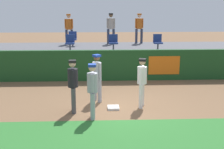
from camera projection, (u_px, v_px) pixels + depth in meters
ground_plane at (121, 108)px, 10.35m from camera, size 60.00×60.00×0.00m
grass_foreground_strip at (128, 140)px, 7.91m from camera, size 18.00×2.80×0.01m
first_base at (113, 108)px, 10.29m from camera, size 0.40×0.40×0.08m
player_fielder_home at (142, 79)px, 10.28m from camera, size 0.45×0.51×1.75m
player_runner_visitor at (92, 87)px, 9.22m from camera, size 0.34×0.50×1.77m
player_coach_visitor at (97, 75)px, 10.89m from camera, size 0.47×0.47×1.78m
player_umpire at (73, 82)px, 9.77m from camera, size 0.38×0.50×1.79m
field_wall at (115, 65)px, 14.06m from camera, size 18.00×0.26×1.48m
bleacher_platform at (113, 58)px, 16.58m from camera, size 18.00×4.80×1.24m
seat_front_center at (113, 41)px, 15.23m from camera, size 0.47×0.44×0.84m
seat_front_left at (70, 42)px, 15.14m from camera, size 0.45×0.44×0.84m
seat_front_right at (158, 41)px, 15.34m from camera, size 0.45×0.44×0.84m
seat_back_left at (73, 38)px, 16.88m from camera, size 0.46×0.44×0.84m
spectator_hooded at (139, 26)px, 18.04m from camera, size 0.51×0.35×1.82m
spectator_capped at (69, 27)px, 17.65m from camera, size 0.51×0.34×1.80m
spectator_casual at (111, 26)px, 17.75m from camera, size 0.52×0.36×1.84m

